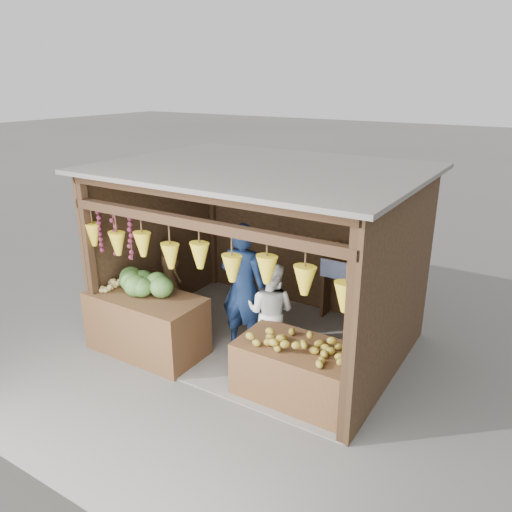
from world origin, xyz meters
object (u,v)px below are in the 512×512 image
(counter_right, at_px, (297,371))
(man_standing, at_px, (243,288))
(woman_standing, at_px, (271,312))
(vendor_seated, at_px, (169,269))
(counter_left, at_px, (147,324))

(counter_right, bearing_deg, man_standing, 151.83)
(woman_standing, height_order, vendor_seated, woman_standing)
(woman_standing, bearing_deg, vendor_seated, -17.01)
(man_standing, bearing_deg, vendor_seated, -14.61)
(woman_standing, distance_m, vendor_seated, 2.14)
(man_standing, relative_size, woman_standing, 1.33)
(counter_right, xyz_separation_m, vendor_seated, (-2.85, 0.92, 0.47))
(counter_left, height_order, man_standing, man_standing)
(counter_right, bearing_deg, vendor_seated, 162.12)
(counter_left, distance_m, man_standing, 1.50)
(man_standing, relative_size, vendor_seated, 1.93)
(woman_standing, bearing_deg, counter_right, 131.57)
(man_standing, bearing_deg, woman_standing, 170.34)
(man_standing, height_order, vendor_seated, man_standing)
(counter_right, xyz_separation_m, man_standing, (-1.21, 0.65, 0.61))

